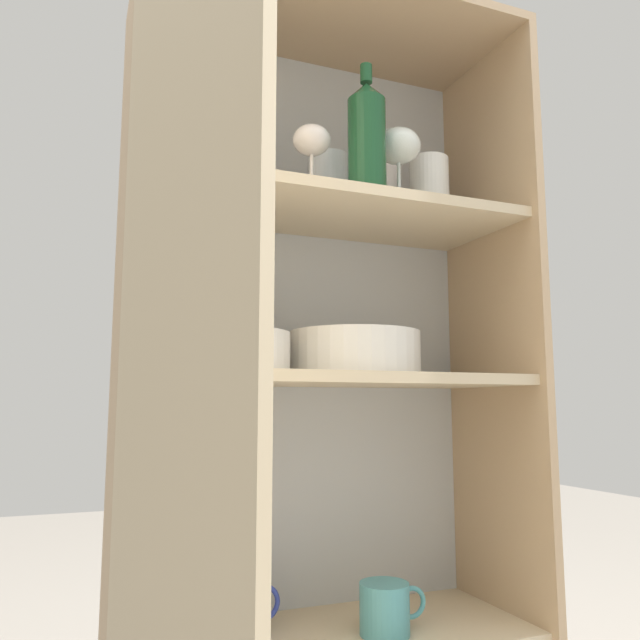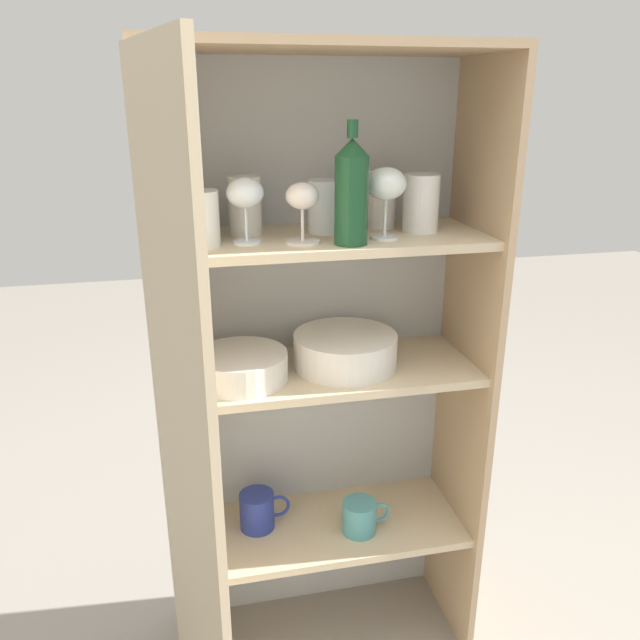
{
  "view_description": "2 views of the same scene",
  "coord_description": "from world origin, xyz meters",
  "px_view_note": "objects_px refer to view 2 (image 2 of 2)",
  "views": [
    {
      "loc": [
        -0.45,
        -0.93,
        0.77
      ],
      "look_at": [
        -0.01,
        0.17,
        0.93
      ],
      "focal_mm": 35.0,
      "sensor_mm": 36.0,
      "label": 1
    },
    {
      "loc": [
        -0.3,
        -1.19,
        1.44
      ],
      "look_at": [
        -0.01,
        0.13,
        0.95
      ],
      "focal_mm": 35.0,
      "sensor_mm": 36.0,
      "label": 2
    }
  ],
  "objects_px": {
    "wine_bottle": "(352,191)",
    "plate_stack_white": "(345,350)",
    "mixing_bowl_large": "(241,365)",
    "coffee_mug_primary": "(360,517)"
  },
  "relations": [
    {
      "from": "wine_bottle",
      "to": "plate_stack_white",
      "type": "relative_size",
      "value": 1.01
    },
    {
      "from": "wine_bottle",
      "to": "mixing_bowl_large",
      "type": "relative_size",
      "value": 1.17
    },
    {
      "from": "plate_stack_white",
      "to": "mixing_bowl_large",
      "type": "distance_m",
      "value": 0.25
    },
    {
      "from": "wine_bottle",
      "to": "mixing_bowl_large",
      "type": "xyz_separation_m",
      "value": [
        -0.24,
        0.07,
        -0.4
      ]
    },
    {
      "from": "wine_bottle",
      "to": "mixing_bowl_large",
      "type": "distance_m",
      "value": 0.47
    },
    {
      "from": "plate_stack_white",
      "to": "mixing_bowl_large",
      "type": "height_order",
      "value": "plate_stack_white"
    },
    {
      "from": "wine_bottle",
      "to": "mixing_bowl_large",
      "type": "height_order",
      "value": "wine_bottle"
    },
    {
      "from": "coffee_mug_primary",
      "to": "wine_bottle",
      "type": "bearing_deg",
      "value": -136.26
    },
    {
      "from": "mixing_bowl_large",
      "to": "coffee_mug_primary",
      "type": "distance_m",
      "value": 0.53
    },
    {
      "from": "coffee_mug_primary",
      "to": "plate_stack_white",
      "type": "bearing_deg",
      "value": 126.64
    }
  ]
}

